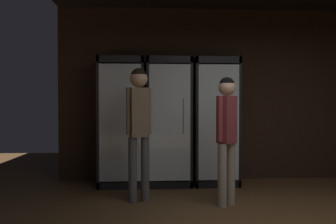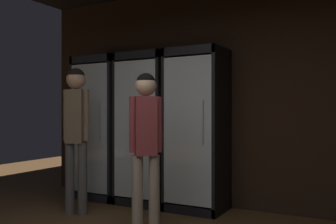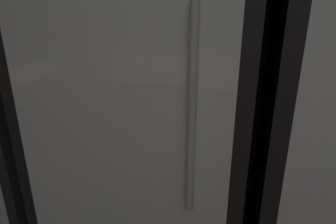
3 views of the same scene
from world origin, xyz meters
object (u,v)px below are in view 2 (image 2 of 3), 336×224
object	(u,v)px
cooler_far_left	(104,129)
shopper_near	(76,123)
cooler_left	(148,130)
shopper_far	(146,136)
cooler_center	(198,131)

from	to	relation	value
cooler_far_left	shopper_near	size ratio (longest dim) A/B	1.15
cooler_left	shopper_near	bearing A→B (deg)	-115.81
cooler_left	shopper_far	distance (m)	1.26
cooler_left	shopper_far	world-z (taller)	cooler_left
cooler_center	shopper_far	size ratio (longest dim) A/B	1.24
shopper_far	cooler_left	bearing A→B (deg)	120.69
cooler_far_left	shopper_far	distance (m)	1.74
cooler_far_left	shopper_far	size ratio (longest dim) A/B	1.24
cooler_left	cooler_center	bearing A→B (deg)	-0.09
shopper_near	cooler_center	bearing A→B (deg)	37.59
cooler_far_left	shopper_near	xyz separation A→B (m)	(0.29, -0.88, 0.11)
cooler_far_left	cooler_center	bearing A→B (deg)	-0.01
cooler_left	cooler_far_left	bearing A→B (deg)	-179.92
cooler_center	shopper_near	bearing A→B (deg)	-142.41
shopper_near	cooler_far_left	bearing A→B (deg)	108.32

